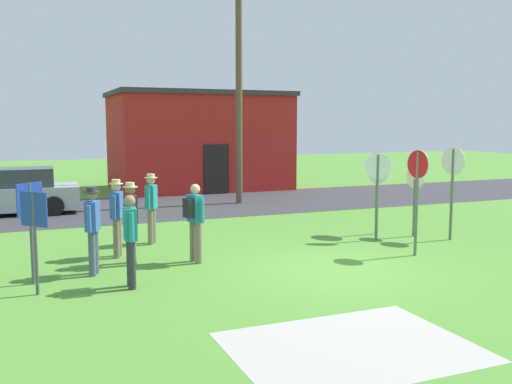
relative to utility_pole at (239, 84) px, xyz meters
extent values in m
plane|color=#518E33|center=(-1.71, -10.01, -4.41)|extent=(80.00, 80.00, 0.00)
cube|color=#38383A|center=(-1.71, 0.16, -4.40)|extent=(60.00, 6.40, 0.01)
cube|color=#ADAAA3|center=(-3.56, -13.55, -4.40)|extent=(3.20, 2.40, 0.01)
cube|color=#B2231E|center=(0.09, 5.53, -2.31)|extent=(7.59, 5.08, 4.19)
cube|color=#383333|center=(0.09, 5.53, -0.12)|extent=(7.79, 5.28, 0.20)
cube|color=black|center=(0.09, 2.96, -3.36)|extent=(1.10, 0.08, 2.10)
cylinder|color=brown|center=(0.00, 0.00, -0.18)|extent=(0.24, 0.24, 8.45)
cube|color=#A5A8AD|center=(-7.90, 0.43, -3.88)|extent=(4.36, 1.96, 0.76)
cube|color=#2D333D|center=(-7.65, 0.42, -3.20)|extent=(2.29, 1.61, 0.60)
cylinder|color=black|center=(-6.60, -0.52, -4.09)|extent=(0.65, 0.24, 0.64)
cylinder|color=black|center=(-6.53, 1.28, -4.09)|extent=(0.65, 0.24, 0.64)
cylinder|color=#51664C|center=(1.25, -7.08, -3.34)|extent=(0.08, 0.08, 2.14)
cylinder|color=white|center=(1.25, -7.08, -2.62)|extent=(0.15, 0.84, 0.85)
cylinder|color=red|center=(1.26, -7.08, -2.62)|extent=(0.14, 0.78, 0.78)
cylinder|color=#51664C|center=(2.57, -8.44, -3.25)|extent=(0.08, 0.08, 2.32)
cylinder|color=white|center=(2.57, -8.44, -2.39)|extent=(0.12, 0.72, 0.72)
cylinder|color=red|center=(2.58, -8.44, -2.39)|extent=(0.11, 0.66, 0.67)
cylinder|color=#51664C|center=(2.00, -7.70, -3.49)|extent=(0.08, 0.08, 1.83)
cylinder|color=white|center=(2.00, -7.70, -2.84)|extent=(0.08, 0.62, 0.62)
cylinder|color=red|center=(2.01, -7.70, -2.84)|extent=(0.08, 0.58, 0.58)
cylinder|color=#51664C|center=(0.81, -7.72, -3.32)|extent=(0.11, 0.11, 2.17)
cylinder|color=white|center=(0.81, -7.72, -2.51)|extent=(0.50, 0.47, 0.67)
cylinder|color=red|center=(0.82, -7.71, -2.51)|extent=(0.47, 0.44, 0.62)
cylinder|color=#51664C|center=(0.62, -9.53, -3.24)|extent=(0.08, 0.08, 2.34)
cylinder|color=white|center=(0.62, -9.53, -2.35)|extent=(0.08, 0.67, 0.67)
cylinder|color=red|center=(0.61, -9.53, -2.35)|extent=(0.08, 0.62, 0.62)
cylinder|color=#7A6B56|center=(-4.54, -5.89, -3.97)|extent=(0.14, 0.14, 0.88)
cylinder|color=#7A6B56|center=(-4.64, -6.08, -3.97)|extent=(0.14, 0.14, 0.88)
cube|color=teal|center=(-4.59, -5.99, -3.24)|extent=(0.37, 0.42, 0.58)
cylinder|color=teal|center=(-4.48, -5.78, -3.26)|extent=(0.09, 0.09, 0.52)
cylinder|color=teal|center=(-4.71, -6.20, -3.26)|extent=(0.09, 0.09, 0.52)
sphere|color=tan|center=(-4.59, -5.99, -2.82)|extent=(0.21, 0.21, 0.21)
cylinder|color=beige|center=(-4.59, -5.99, -2.76)|extent=(0.32, 0.31, 0.02)
cylinder|color=beige|center=(-4.59, -5.99, -2.71)|extent=(0.19, 0.19, 0.09)
cylinder|color=#7A6B56|center=(-5.56, -7.00, -3.97)|extent=(0.14, 0.14, 0.88)
cylinder|color=#7A6B56|center=(-5.64, -7.21, -3.97)|extent=(0.14, 0.14, 0.88)
cube|color=#3860B7|center=(-5.60, -7.11, -3.24)|extent=(0.34, 0.42, 0.58)
cylinder|color=#3860B7|center=(-5.51, -6.88, -3.26)|extent=(0.09, 0.09, 0.52)
cylinder|color=#3860B7|center=(-5.69, -7.33, -3.26)|extent=(0.09, 0.09, 0.52)
sphere|color=beige|center=(-5.60, -7.11, -2.82)|extent=(0.21, 0.21, 0.21)
cylinder|color=beige|center=(-5.60, -7.11, -2.76)|extent=(0.31, 0.32, 0.02)
cylinder|color=beige|center=(-5.60, -7.11, -2.71)|extent=(0.19, 0.19, 0.09)
cylinder|color=#2D2D33|center=(-5.75, -9.53, -3.97)|extent=(0.14, 0.14, 0.88)
cylinder|color=#2D2D33|center=(-5.76, -9.75, -3.97)|extent=(0.14, 0.14, 0.88)
cube|color=teal|center=(-5.75, -9.64, -3.24)|extent=(0.25, 0.38, 0.58)
cylinder|color=teal|center=(-5.74, -9.40, -3.26)|extent=(0.09, 0.09, 0.52)
cylinder|color=teal|center=(-5.77, -9.88, -3.26)|extent=(0.09, 0.09, 0.52)
sphere|color=#9E7051|center=(-5.75, -9.64, -2.82)|extent=(0.21, 0.21, 0.21)
cylinder|color=#4C5670|center=(-6.23, -8.36, -3.97)|extent=(0.14, 0.14, 0.88)
cylinder|color=#4C5670|center=(-6.31, -8.56, -3.97)|extent=(0.14, 0.14, 0.88)
cube|color=#3860B7|center=(-6.27, -8.46, -3.24)|extent=(0.34, 0.42, 0.58)
cylinder|color=#3860B7|center=(-6.18, -8.24, -3.26)|extent=(0.09, 0.09, 0.52)
cylinder|color=#3860B7|center=(-6.36, -8.68, -3.26)|extent=(0.09, 0.09, 0.52)
sphere|color=#9E7051|center=(-6.27, -8.46, -2.82)|extent=(0.21, 0.21, 0.21)
cylinder|color=#333338|center=(-6.27, -8.46, -2.76)|extent=(0.31, 0.31, 0.02)
cylinder|color=#333338|center=(-6.27, -8.46, -2.71)|extent=(0.19, 0.19, 0.09)
cylinder|color=#7A6B56|center=(-4.17, -8.15, -3.97)|extent=(0.14, 0.14, 0.88)
cylinder|color=#7A6B56|center=(-4.10, -8.36, -3.97)|extent=(0.14, 0.14, 0.88)
cube|color=teal|center=(-4.13, -8.26, -3.24)|extent=(0.32, 0.41, 0.58)
cylinder|color=teal|center=(-4.20, -8.03, -3.26)|extent=(0.09, 0.09, 0.52)
cylinder|color=teal|center=(-4.06, -8.49, -3.26)|extent=(0.09, 0.09, 0.52)
sphere|color=beige|center=(-4.13, -8.26, -2.82)|extent=(0.21, 0.21, 0.21)
cube|color=#232328|center=(-4.30, -8.31, -3.22)|extent=(0.21, 0.29, 0.40)
cylinder|color=#7A6B56|center=(-5.44, -7.76, -3.97)|extent=(0.14, 0.14, 0.88)
cylinder|color=#7A6B56|center=(-5.42, -7.98, -3.97)|extent=(0.14, 0.14, 0.88)
cube|color=#333338|center=(-5.43, -7.87, -3.24)|extent=(0.24, 0.37, 0.58)
cylinder|color=#333338|center=(-5.45, -7.63, -3.26)|extent=(0.09, 0.09, 0.52)
cylinder|color=#333338|center=(-5.42, -8.11, -3.26)|extent=(0.09, 0.09, 0.52)
sphere|color=#9E7051|center=(-5.43, -7.87, -2.82)|extent=(0.21, 0.21, 0.21)
cylinder|color=beige|center=(-5.43, -7.87, -2.76)|extent=(0.32, 0.32, 0.02)
cylinder|color=beige|center=(-5.43, -7.87, -2.71)|extent=(0.19, 0.19, 0.09)
cylinder|color=#4C4C51|center=(-7.34, -9.46, -3.51)|extent=(0.06, 0.06, 1.80)
cube|color=#1E389E|center=(-7.34, -9.46, -2.90)|extent=(0.42, 0.46, 0.60)
cylinder|color=#4C4C51|center=(-7.39, -8.72, -3.46)|extent=(0.06, 0.06, 1.89)
cube|color=#1E389E|center=(-7.39, -8.72, -2.82)|extent=(0.45, 0.43, 0.60)
camera|label=1|loc=(-7.50, -19.77, -1.46)|focal=39.89mm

